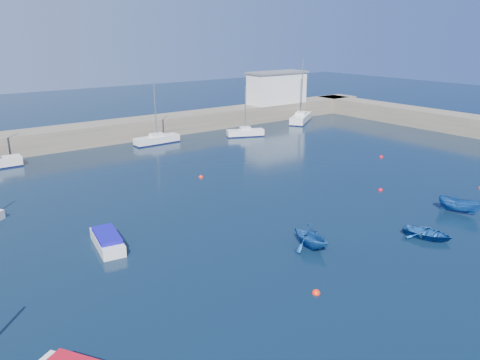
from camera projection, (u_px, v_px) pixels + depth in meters
ground at (400, 279)px, 28.11m from camera, size 220.00×220.00×0.00m
back_wall at (108, 132)px, 62.88m from camera, size 96.00×4.50×2.60m
right_arm at (396, 114)px, 77.23m from camera, size 4.50×32.00×2.60m
harbor_office at (277, 88)px, 78.82m from camera, size 10.00×4.00×5.00m
sailboat_6 at (157, 140)px, 61.99m from camera, size 6.15×1.95×8.00m
sailboat_7 at (245, 133)px, 66.37m from camera, size 5.38×3.40×6.98m
sailboat_8 at (301, 118)px, 76.90m from camera, size 7.60×6.22×10.11m
motorboat_1 at (107, 240)px, 32.11m from camera, size 2.13×4.47×1.05m
dinghy_center at (428, 233)px, 33.56m from camera, size 3.37×3.98×0.70m
dinghy_left at (310, 236)px, 31.94m from camera, size 2.75×3.18×1.67m
dinghy_right at (460, 206)px, 38.10m from camera, size 2.23×3.62×1.31m
buoy_0 at (316, 293)px, 26.52m from camera, size 0.48×0.48×0.48m
buoy_1 at (380, 190)px, 43.76m from camera, size 0.45×0.45×0.45m
buoy_3 at (201, 177)px, 47.69m from camera, size 0.47×0.47×0.47m
buoy_4 at (381, 157)px, 55.37m from camera, size 0.48×0.48×0.48m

